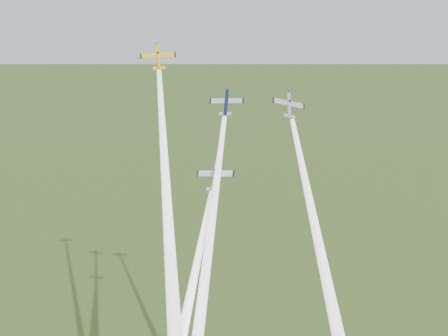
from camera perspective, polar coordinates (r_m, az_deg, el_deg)
plane_yellow at (r=114.44m, az=-6.70°, el=11.13°), size 8.47×7.03×6.44m
smoke_trail_yellow at (r=100.44m, az=-5.75°, el=-4.71°), size 13.33×38.77×47.44m
plane_navy at (r=112.63m, az=0.23°, el=6.66°), size 7.04×5.55×6.33m
smoke_trail_navy at (r=100.85m, az=-2.07°, el=-12.00°), size 4.80×44.69×53.65m
plane_silver_right at (r=111.14m, az=6.63°, el=6.37°), size 7.04×7.52×7.35m
smoke_trail_silver_right at (r=101.50m, az=10.00°, el=-9.43°), size 15.88×36.28×45.28m
plane_silver_low at (r=108.25m, az=-0.93°, el=-0.79°), size 7.99×7.01×7.31m
smoke_trail_silver_low at (r=102.47m, az=-4.11°, el=-15.83°), size 8.48×34.41×41.24m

